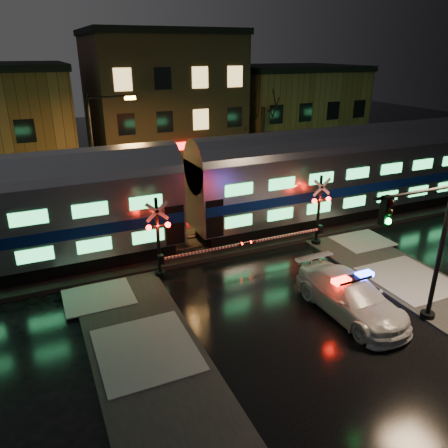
{
  "coord_description": "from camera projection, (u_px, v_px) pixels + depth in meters",
  "views": [
    {
      "loc": [
        -9.28,
        -16.26,
        10.48
      ],
      "look_at": [
        -0.87,
        2.5,
        2.2
      ],
      "focal_mm": 35.0,
      "sensor_mm": 36.0,
      "label": 1
    }
  ],
  "objects": [
    {
      "name": "traffic_light",
      "position": [
        424.0,
        252.0,
        16.58
      ],
      "size": [
        4.01,
        0.71,
        6.19
      ],
      "rotation": [
        0.0,
        0.0,
        0.16
      ],
      "color": "black",
      "rests_on": "ground"
    },
    {
      "name": "ground",
      "position": [
        261.0,
        281.0,
        21.2
      ],
      "size": [
        120.0,
        120.0,
        0.0
      ],
      "primitive_type": "plane",
      "color": "black",
      "rests_on": "ground"
    },
    {
      "name": "streetlight",
      "position": [
        98.0,
        157.0,
        24.84
      ],
      "size": [
        2.75,
        0.29,
        8.23
      ],
      "color": "black",
      "rests_on": "ground"
    },
    {
      "name": "crossing_signal_right",
      "position": [
        314.0,
        219.0,
        24.23
      ],
      "size": [
        5.81,
        0.66,
        4.11
      ],
      "color": "black",
      "rests_on": "ground"
    },
    {
      "name": "sidewalk_left",
      "position": [
        171.0,
        408.0,
        13.63
      ],
      "size": [
        4.0,
        20.0,
        0.12
      ],
      "primitive_type": "cube",
      "color": "#2D2D2D",
      "rests_on": "ground"
    },
    {
      "name": "building_right",
      "position": [
        288.0,
        115.0,
        43.93
      ],
      "size": [
        12.0,
        10.0,
        8.5
      ],
      "primitive_type": "cube",
      "color": "brown",
      "rests_on": "ground"
    },
    {
      "name": "building_mid",
      "position": [
        162.0,
        106.0,
        38.85
      ],
      "size": [
        12.0,
        11.0,
        11.5
      ],
      "primitive_type": "cube",
      "color": "brown",
      "rests_on": "ground"
    },
    {
      "name": "crossing_signal_left",
      "position": [
        166.0,
        245.0,
        21.0
      ],
      "size": [
        5.79,
        0.66,
        4.1
      ],
      "color": "black",
      "rests_on": "ground"
    },
    {
      "name": "ballast",
      "position": [
        220.0,
        240.0,
        25.39
      ],
      "size": [
        90.0,
        4.2,
        0.24
      ],
      "primitive_type": "cube",
      "color": "black",
      "rests_on": "ground"
    },
    {
      "name": "train",
      "position": [
        185.0,
        191.0,
        23.38
      ],
      "size": [
        51.0,
        3.12,
        5.92
      ],
      "color": "black",
      "rests_on": "ballast"
    },
    {
      "name": "police_car",
      "position": [
        351.0,
        296.0,
        18.31
      ],
      "size": [
        2.44,
        5.67,
        1.8
      ],
      "rotation": [
        0.0,
        0.0,
        0.03
      ],
      "color": "silver",
      "rests_on": "ground"
    }
  ]
}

